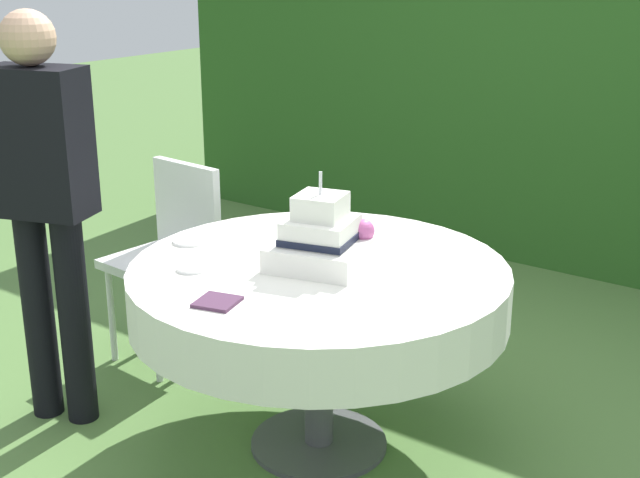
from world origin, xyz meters
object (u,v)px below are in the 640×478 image
object	(u,v)px
wedding_cake	(323,240)
napkin_stack	(217,302)
standing_person	(44,194)
cake_table	(319,292)
serving_plate_near	(189,241)
garden_chair	(172,243)
serving_plate_far	(192,268)

from	to	relation	value
wedding_cake	napkin_stack	xyz separation A→B (m)	(-0.06, -0.48, -0.09)
napkin_stack	standing_person	distance (m)	0.93
wedding_cake	napkin_stack	world-z (taller)	wedding_cake
cake_table	serving_plate_near	world-z (taller)	serving_plate_near
garden_chair	serving_plate_far	bearing A→B (deg)	-39.59
cake_table	standing_person	xyz separation A→B (m)	(-0.96, -0.42, 0.30)
wedding_cake	serving_plate_near	bearing A→B (deg)	-170.12
cake_table	serving_plate_near	distance (m)	0.57
napkin_stack	standing_person	bearing A→B (deg)	176.88
serving_plate_near	napkin_stack	bearing A→B (deg)	-37.85
serving_plate_near	napkin_stack	distance (m)	0.63
standing_person	cake_table	bearing A→B (deg)	23.48
standing_person	wedding_cake	bearing A→B (deg)	24.11
wedding_cake	napkin_stack	bearing A→B (deg)	-97.42
serving_plate_far	napkin_stack	bearing A→B (deg)	-31.78
napkin_stack	wedding_cake	bearing A→B (deg)	82.58
napkin_stack	serving_plate_far	bearing A→B (deg)	148.22
napkin_stack	garden_chair	bearing A→B (deg)	142.55
cake_table	wedding_cake	bearing A→B (deg)	68.09
standing_person	serving_plate_far	bearing A→B (deg)	11.13
serving_plate_near	serving_plate_far	distance (m)	0.30
cake_table	standing_person	world-z (taller)	standing_person
wedding_cake	cake_table	bearing A→B (deg)	-111.91
serving_plate_near	standing_person	world-z (taller)	standing_person
cake_table	wedding_cake	size ratio (longest dim) A/B	3.47
standing_person	napkin_stack	bearing A→B (deg)	-3.12
napkin_stack	garden_chair	xyz separation A→B (m)	(-0.95, 0.73, -0.19)
serving_plate_near	napkin_stack	xyz separation A→B (m)	(0.50, -0.39, -0.00)
cake_table	napkin_stack	xyz separation A→B (m)	(-0.06, -0.47, 0.11)
serving_plate_far	napkin_stack	distance (m)	0.33
garden_chair	napkin_stack	bearing A→B (deg)	-37.45
wedding_cake	standing_person	bearing A→B (deg)	-155.89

